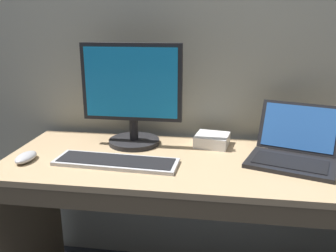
{
  "coord_description": "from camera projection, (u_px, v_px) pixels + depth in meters",
  "views": [
    {
      "loc": [
        0.08,
        -1.35,
        1.27
      ],
      "look_at": [
        -0.12,
        0.0,
        0.86
      ],
      "focal_mm": 38.2,
      "sensor_mm": 36.0,
      "label": 1
    }
  ],
  "objects": [
    {
      "name": "laptop_black",
      "position": [
        293.0,
        152.0,
        1.42
      ],
      "size": [
        0.4,
        0.39,
        0.21
      ],
      "color": "black",
      "rests_on": "desk"
    },
    {
      "name": "desk",
      "position": [
        196.0,
        209.0,
        1.5
      ],
      "size": [
        1.58,
        0.58,
        0.72
      ],
      "color": "tan",
      "rests_on": "ground"
    },
    {
      "name": "external_drive_box",
      "position": [
        212.0,
        140.0,
        1.61
      ],
      "size": [
        0.17,
        0.16,
        0.05
      ],
      "primitive_type": "cube",
      "rotation": [
        0.0,
        0.0,
        -0.17
      ],
      "color": "silver",
      "rests_on": "desk"
    },
    {
      "name": "external_monitor",
      "position": [
        132.0,
        95.0,
        1.56
      ],
      "size": [
        0.44,
        0.23,
        0.45
      ],
      "color": "black",
      "rests_on": "desk"
    },
    {
      "name": "wired_keyboard",
      "position": [
        116.0,
        162.0,
        1.41
      ],
      "size": [
        0.5,
        0.17,
        0.02
      ],
      "color": "#BCBCC1",
      "rests_on": "desk"
    },
    {
      "name": "computer_mouse",
      "position": [
        26.0,
        157.0,
        1.43
      ],
      "size": [
        0.07,
        0.12,
        0.03
      ],
      "primitive_type": "ellipsoid",
      "rotation": [
        0.0,
        0.0,
        -0.01
      ],
      "color": "#B7B7BC",
      "rests_on": "desk"
    }
  ]
}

